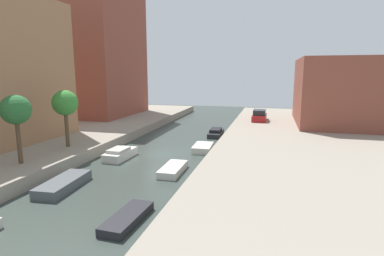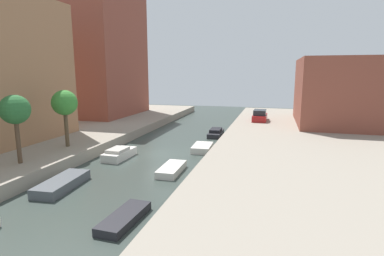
{
  "view_description": "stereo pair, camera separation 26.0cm",
  "coord_description": "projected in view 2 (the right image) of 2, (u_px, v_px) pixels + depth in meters",
  "views": [
    {
      "loc": [
        9.87,
        -25.8,
        7.47
      ],
      "look_at": [
        0.63,
        9.38,
        0.85
      ],
      "focal_mm": 28.55,
      "sensor_mm": 36.0,
      "label": 1
    },
    {
      "loc": [
        10.13,
        -25.73,
        7.47
      ],
      "look_at": [
        0.63,
        9.38,
        0.85
      ],
      "focal_mm": 28.55,
      "sensor_mm": 36.0,
      "label": 2
    }
  ],
  "objects": [
    {
      "name": "ground_plane",
      "position": [
        159.0,
        154.0,
        28.38
      ],
      "size": [
        84.0,
        84.0,
        0.0
      ],
      "primitive_type": "plane",
      "color": "#333D38"
    },
    {
      "name": "quay_left",
      "position": [
        26.0,
        140.0,
        32.14
      ],
      "size": [
        20.0,
        64.0,
        1.0
      ],
      "primitive_type": "cube",
      "color": "gray",
      "rests_on": "ground_plane"
    },
    {
      "name": "quay_right",
      "position": [
        334.0,
        161.0,
        24.43
      ],
      "size": [
        20.0,
        64.0,
        1.0
      ],
      "primitive_type": "cube",
      "color": "gray",
      "rests_on": "ground_plane"
    },
    {
      "name": "apartment_tower_far",
      "position": [
        100.0,
        55.0,
        46.59
      ],
      "size": [
        10.0,
        13.68,
        18.2
      ],
      "primitive_type": "cube",
      "color": "brown",
      "rests_on": "quay_left"
    },
    {
      "name": "low_block_right",
      "position": [
        339.0,
        91.0,
        38.52
      ],
      "size": [
        10.0,
        13.99,
        8.24
      ],
      "primitive_type": "cube",
      "color": "brown",
      "rests_on": "quay_right"
    },
    {
      "name": "street_tree_1",
      "position": [
        15.0,
        111.0,
        21.47
      ],
      "size": [
        2.08,
        2.08,
        4.95
      ],
      "color": "brown",
      "rests_on": "quay_left"
    },
    {
      "name": "street_tree_2",
      "position": [
        65.0,
        104.0,
        26.52
      ],
      "size": [
        2.19,
        2.19,
        4.99
      ],
      "color": "brown",
      "rests_on": "quay_left"
    },
    {
      "name": "parked_car",
      "position": [
        260.0,
        116.0,
        41.6
      ],
      "size": [
        1.9,
        4.33,
        1.51
      ],
      "color": "maroon",
      "rests_on": "quay_right"
    },
    {
      "name": "moored_boat_left_1",
      "position": [
        62.0,
        183.0,
        19.98
      ],
      "size": [
        1.99,
        4.43,
        0.63
      ],
      "color": "#4C5156",
      "rests_on": "ground_plane"
    },
    {
      "name": "moored_boat_left_2",
      "position": [
        119.0,
        154.0,
        26.91
      ],
      "size": [
        1.7,
        3.67,
        0.96
      ],
      "color": "beige",
      "rests_on": "ground_plane"
    },
    {
      "name": "moored_boat_right_1",
      "position": [
        124.0,
        218.0,
        15.45
      ],
      "size": [
        1.46,
        3.62,
        0.44
      ],
      "color": "#232328",
      "rests_on": "ground_plane"
    },
    {
      "name": "moored_boat_right_2",
      "position": [
        172.0,
        169.0,
        23.09
      ],
      "size": [
        1.48,
        3.55,
        0.52
      ],
      "color": "beige",
      "rests_on": "ground_plane"
    },
    {
      "name": "moored_boat_right_3",
      "position": [
        202.0,
        148.0,
        29.5
      ],
      "size": [
        1.85,
        3.2,
        0.6
      ],
      "color": "beige",
      "rests_on": "ground_plane"
    },
    {
      "name": "moored_boat_right_4",
      "position": [
        216.0,
        133.0,
        36.51
      ],
      "size": [
        1.55,
        4.12,
        0.89
      ],
      "color": "#232328",
      "rests_on": "ground_plane"
    }
  ]
}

